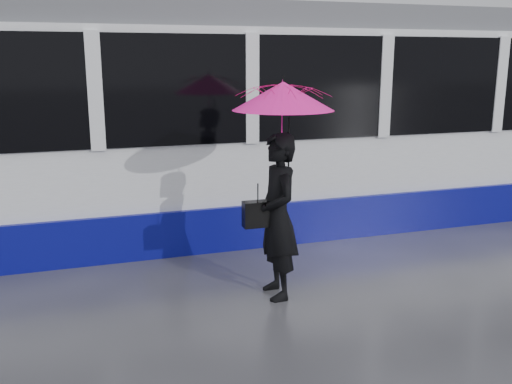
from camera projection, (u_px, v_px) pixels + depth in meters
name	position (u px, v px, depth m)	size (l,w,h in m)	color
ground	(265.00, 283.00, 6.76)	(90.00, 90.00, 0.00)	#29292E
rails	(214.00, 225.00, 9.07)	(34.00, 1.51, 0.02)	#3F3D38
tram	(129.00, 126.00, 8.31)	(26.00, 2.56, 3.35)	white
woman	(278.00, 217.00, 6.20)	(0.67, 0.44, 1.83)	black
umbrella	(283.00, 116.00, 5.97)	(1.09, 1.09, 1.23)	#EB137A
handbag	(258.00, 214.00, 6.14)	(0.33, 0.15, 0.46)	black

